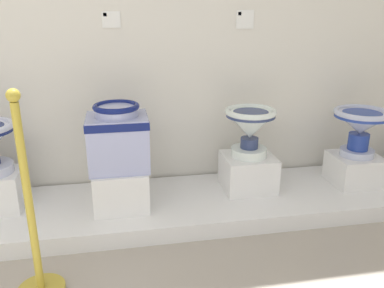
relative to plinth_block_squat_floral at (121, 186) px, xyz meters
name	(u,v)px	position (x,y,z in m)	size (l,w,h in m)	color
display_platform	(187,205)	(0.46, 0.02, -0.20)	(3.56, 0.78, 0.12)	white
plinth_block_squat_floral	(121,186)	(0.00, 0.00, 0.00)	(0.36, 0.39, 0.28)	white
antique_toilet_squat_floral	(118,136)	(0.00, 0.00, 0.36)	(0.40, 0.34, 0.44)	#A0A8D6
plinth_block_broad_patterned	(248,172)	(0.94, 0.10, -0.01)	(0.37, 0.35, 0.26)	white
antique_toilet_broad_patterned	(250,125)	(0.94, 0.10, 0.35)	(0.37, 0.37, 0.36)	white
plinth_block_leftmost	(354,169)	(1.78, 0.04, -0.03)	(0.35, 0.34, 0.23)	white
antique_toilet_leftmost	(361,124)	(1.78, 0.04, 0.34)	(0.41, 0.41, 0.36)	silver
info_placard_second	(111,19)	(0.00, 0.43, 1.08)	(0.13, 0.01, 0.11)	white
info_placard_third	(245,19)	(0.97, 0.43, 1.08)	(0.13, 0.01, 0.13)	white
stanchion_post_near_left	(34,235)	(-0.44, -0.69, 0.09)	(0.24, 0.24, 1.08)	gold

